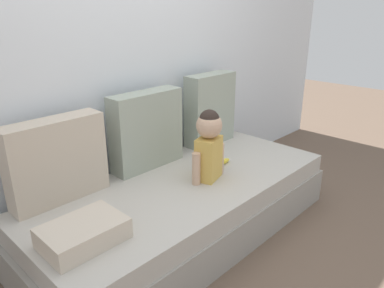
# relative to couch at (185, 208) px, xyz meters

# --- Properties ---
(ground_plane) EXTENTS (12.00, 12.00, 0.00)m
(ground_plane) POSITION_rel_couch_xyz_m (0.00, 0.00, -0.20)
(ground_plane) COLOR brown
(back_wall) EXTENTS (5.43, 0.10, 2.53)m
(back_wall) POSITION_rel_couch_xyz_m (0.00, 0.61, 1.06)
(back_wall) COLOR silver
(back_wall) RESTS_ON ground
(couch) EXTENTS (2.23, 0.96, 0.41)m
(couch) POSITION_rel_couch_xyz_m (0.00, 0.00, 0.00)
(couch) COLOR #9C978F
(couch) RESTS_ON ground
(throw_pillow_left) EXTENTS (0.59, 0.16, 0.51)m
(throw_pillow_left) POSITION_rel_couch_xyz_m (-0.69, 0.38, 0.46)
(throw_pillow_left) COLOR #C1B29E
(throw_pillow_left) RESTS_ON couch
(throw_pillow_center) EXTENTS (0.56, 0.16, 0.56)m
(throw_pillow_center) POSITION_rel_couch_xyz_m (0.00, 0.38, 0.48)
(throw_pillow_center) COLOR #99A393
(throw_pillow_center) RESTS_ON couch
(throw_pillow_right) EXTENTS (0.47, 0.16, 0.59)m
(throw_pillow_right) POSITION_rel_couch_xyz_m (0.69, 0.38, 0.50)
(throw_pillow_right) COLOR #99A393
(throw_pillow_right) RESTS_ON couch
(toddler) EXTENTS (0.30, 0.18, 0.49)m
(toddler) POSITION_rel_couch_xyz_m (0.15, -0.08, 0.47)
(toddler) COLOR gold
(toddler) RESTS_ON couch
(banana) EXTENTS (0.17, 0.05, 0.04)m
(banana) POSITION_rel_couch_xyz_m (0.39, -0.01, 0.23)
(banana) COLOR yellow
(banana) RESTS_ON couch
(folded_blanket) EXTENTS (0.40, 0.28, 0.11)m
(folded_blanket) POSITION_rel_couch_xyz_m (-0.83, -0.12, 0.26)
(folded_blanket) COLOR beige
(folded_blanket) RESTS_ON couch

